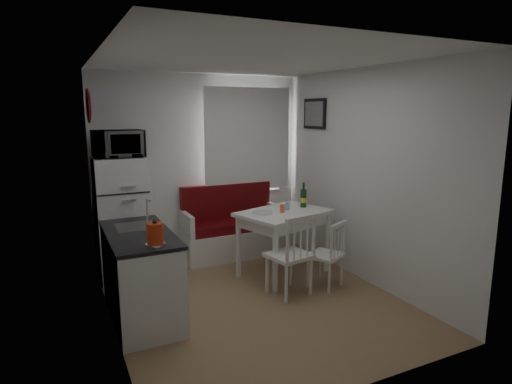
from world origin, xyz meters
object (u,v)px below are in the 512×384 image
at_px(chair_left, 294,247).
at_px(fridge, 122,217).
at_px(kitchen_counter, 141,274).
at_px(bench, 231,233).
at_px(kettle, 155,234).
at_px(wine_bottle, 303,195).
at_px(chair_right, 330,248).
at_px(dining_table, 284,218).
at_px(microwave, 118,144).

distance_m(chair_left, fridge, 2.22).
bearing_deg(kitchen_counter, bench, 41.03).
height_order(kettle, wine_bottle, wine_bottle).
relative_size(chair_right, fridge, 0.33).
bearing_deg(dining_table, kettle, -170.89).
distance_m(dining_table, wine_bottle, 0.45).
height_order(chair_left, kettle, kettle).
height_order(kitchen_counter, chair_right, kitchen_counter).
distance_m(dining_table, chair_left, 0.73).
bearing_deg(kitchen_counter, wine_bottle, 12.51).
relative_size(kitchen_counter, kettle, 5.64).
relative_size(kitchen_counter, wine_bottle, 3.99).
bearing_deg(chair_left, kitchen_counter, 160.00).
xyz_separation_m(kitchen_counter, kettle, (0.05, -0.54, 0.56)).
xyz_separation_m(bench, microwave, (-1.54, -0.16, 1.35)).
distance_m(bench, fridge, 1.60).
bearing_deg(chair_left, chair_right, -8.79).
relative_size(dining_table, chair_right, 2.55).
bearing_deg(chair_right, wine_bottle, 56.11).
bearing_deg(kettle, chair_right, 7.60).
xyz_separation_m(fridge, microwave, (0.00, -0.05, 0.93)).
distance_m(fridge, microwave, 0.93).
xyz_separation_m(dining_table, chair_right, (0.25, -0.65, -0.24)).
xyz_separation_m(kettle, wine_bottle, (2.19, 1.03, -0.02)).
bearing_deg(wine_bottle, kitchen_counter, -167.49).
bearing_deg(chair_left, microwave, 127.26).
bearing_deg(dining_table, chair_left, -128.27).
distance_m(chair_left, microwave, 2.45).
xyz_separation_m(dining_table, kettle, (-1.84, -0.93, 0.28)).
relative_size(dining_table, chair_left, 2.48).
relative_size(bench, dining_table, 1.12).
height_order(chair_left, fridge, fridge).
relative_size(kettle, wine_bottle, 0.71).
bearing_deg(kettle, kitchen_counter, 95.28).
bearing_deg(kitchen_counter, dining_table, 11.87).
bearing_deg(kettle, microwave, 90.99).
bearing_deg(kitchen_counter, chair_right, -6.86).
xyz_separation_m(chair_right, kettle, (-2.09, -0.28, 0.51)).
distance_m(chair_right, fridge, 2.61).
xyz_separation_m(microwave, kettle, (0.03, -1.73, -0.68)).
distance_m(dining_table, kettle, 2.08).
distance_m(kitchen_counter, bench, 2.07).
bearing_deg(bench, kitchen_counter, -138.97).
xyz_separation_m(fridge, wine_bottle, (2.22, -0.75, 0.23)).
height_order(bench, microwave, microwave).
xyz_separation_m(chair_left, chair_right, (0.50, 0.02, -0.09)).
bearing_deg(dining_table, kitchen_counter, 174.08).
xyz_separation_m(kitchen_counter, fridge, (0.02, 1.24, 0.31)).
bearing_deg(kettle, bench, 51.41).
relative_size(dining_table, wine_bottle, 3.93).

